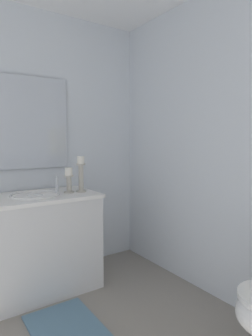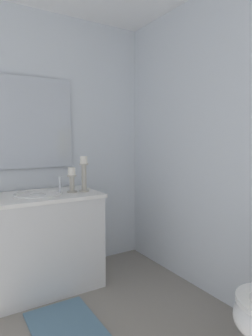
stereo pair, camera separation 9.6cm
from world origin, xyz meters
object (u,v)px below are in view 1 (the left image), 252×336
(candle_holder_tall, at_px, (81,173))
(candle_holder_short, at_px, (69,180))
(sink_basin, at_px, (35,200))
(bath_mat, at_px, (67,329))
(vanity_cabinet, at_px, (37,243))
(mirror, at_px, (23,123))

(candle_holder_tall, distance_m, candle_holder_short, 0.12)
(sink_basin, xyz_separation_m, candle_holder_tall, (0.06, 0.39, 0.20))
(candle_holder_short, bearing_deg, sink_basin, -99.18)
(sink_basin, xyz_separation_m, bath_mat, (0.62, -0.00, -0.77))
(vanity_cabinet, relative_size, mirror, 1.24)
(candle_holder_short, bearing_deg, vanity_cabinet, -99.15)
(candle_holder_tall, height_order, bath_mat, candle_holder_tall)
(vanity_cabinet, bearing_deg, bath_mat, 0.00)
(vanity_cabinet, xyz_separation_m, candle_holder_tall, (0.06, 0.39, 0.57))
(vanity_cabinet, bearing_deg, sink_basin, 90.00)
(bath_mat, bearing_deg, candle_holder_short, 154.08)
(mirror, xyz_separation_m, candle_holder_short, (0.33, 0.28, -0.50))
(candle_holder_tall, relative_size, bath_mat, 0.52)
(mirror, xyz_separation_m, bath_mat, (0.91, 0.00, -1.42))
(sink_basin, relative_size, candle_holder_short, 1.84)
(candle_holder_tall, height_order, candle_holder_short, candle_holder_tall)
(candle_holder_tall, bearing_deg, vanity_cabinet, -99.21)
(mirror, xyz_separation_m, candle_holder_tall, (0.34, 0.39, -0.44))
(mirror, distance_m, candle_holder_tall, 0.68)
(vanity_cabinet, height_order, mirror, mirror)
(sink_basin, height_order, mirror, mirror)
(vanity_cabinet, height_order, candle_holder_short, candle_holder_short)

